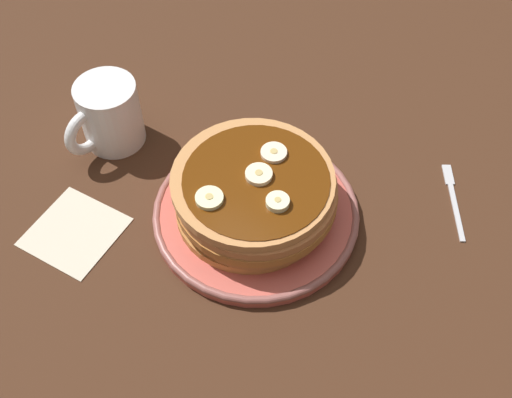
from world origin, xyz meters
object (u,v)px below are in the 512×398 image
Objects in this scene: banana_slice_1 at (274,153)px; fork at (453,196)px; plate at (256,213)px; pancake_stack at (255,196)px; banana_slice_0 at (256,173)px; coffee_mug at (108,115)px; banana_slice_2 at (209,198)px; banana_slice_3 at (278,202)px; napkin at (75,231)px.

banana_slice_1 is 25.99cm from fork.
pancake_stack reaches higher than plate.
plate is 3.91cm from pancake_stack.
banana_slice_0 reaches higher than plate.
banana_slice_0 is 0.31× the size of fork.
banana_slice_2 is at bearing 80.23° from coffee_mug.
coffee_mug reaches higher than pancake_stack.
banana_slice_1 is 7.94cm from banana_slice_3.
banana_slice_1 is at bearing -175.62° from banana_slice_0.
banana_slice_3 reaches higher than plate.
napkin is (21.41, -16.22, -8.16)cm from banana_slice_1.
napkin is at bearing -53.66° from banana_slice_2.
coffee_mug reaches higher than banana_slice_2.
plate is at bearing -161.23° from pancake_stack.
pancake_stack is 7.56× the size of banana_slice_3.
coffee_mug reaches higher than napkin.
banana_slice_1 is (-4.76, -0.85, 3.44)cm from pancake_stack.
banana_slice_0 is at bearing -138.88° from plate.
pancake_stack is at bearing -105.56° from banana_slice_3.
banana_slice_2 reaches higher than plate.
pancake_stack is at bearing 36.59° from banana_slice_0.
banana_slice_1 is 0.31× the size of fork.
banana_slice_1 is (-4.58, -0.79, 7.35)cm from plate.
coffee_mug is at bearing -85.19° from plate.
napkin is (15.43, -21.44, -8.30)cm from banana_slice_3.
banana_slice_2 is 23.31cm from coffee_mug.
banana_slice_3 is (1.95, 4.91, 0.08)cm from banana_slice_0.
coffee_mug reaches higher than banana_slice_3.
plate is 2.20× the size of coffee_mug.
fork is (-21.61, 43.99, -4.88)cm from coffee_mug.
fork is at bearing 136.23° from pancake_stack.
banana_slice_3 is at bearing 68.38° from banana_slice_0.
banana_slice_2 is 0.32× the size of fork.
plate is 7.45cm from banana_slice_0.
banana_slice_1 is 0.98× the size of banana_slice_2.
napkin is at bearing 28.73° from coffee_mug.
napkin is at bearing -37.15° from banana_slice_1.
plate is at bearing -44.13° from fork.
banana_slice_3 reaches higher than pancake_stack.
fork is (-19.67, 18.85, -4.62)cm from pancake_stack.
banana_slice_3 is at bearing 72.52° from plate.
coffee_mug is 49.25cm from fork.
banana_slice_0 is at bearing 4.38° from banana_slice_1.
banana_slice_2 is 19.99cm from napkin.
banana_slice_0 is 6.83cm from banana_slice_2.
fork is (-19.50, 18.91, -0.71)cm from plate.
banana_slice_3 is (1.22, 4.37, 3.58)cm from pancake_stack.
banana_slice_2 is (6.58, -1.84, -0.02)cm from banana_slice_0.
banana_slice_3 reaches higher than fork.
banana_slice_0 is 28.30cm from fork.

